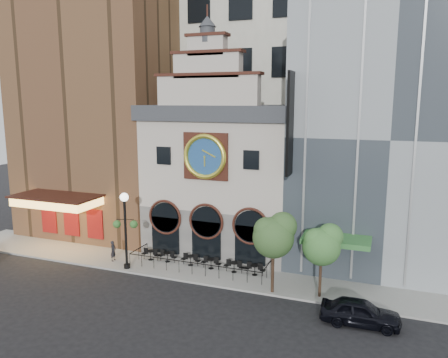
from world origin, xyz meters
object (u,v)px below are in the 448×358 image
bistro_0 (151,254)px  bistro_3 (211,263)px  bistro_1 (167,256)px  tree_right (322,244)px  bistro_4 (234,266)px  bistro_5 (255,269)px  bistro_2 (191,260)px  lamppost (125,222)px  car_right (360,312)px  tree_left (274,234)px  pedestrian (113,251)px

bistro_0 → bistro_3: (5.23, -0.01, 0.00)m
bistro_1 → bistro_3: 3.77m
bistro_1 → tree_right: (12.23, -1.94, 3.11)m
bistro_4 → bistro_5: size_ratio=1.00×
bistro_2 → lamppost: (-4.29, -2.22, 3.15)m
car_right → tree_right: bearing=43.4°
bistro_1 → tree_left: (9.18, -2.37, 3.53)m
bistro_0 → bistro_1: same height
bistro_2 → bistro_1: bearing=178.9°
bistro_1 → bistro_5: size_ratio=1.00×
bistro_4 → lamppost: 8.76m
tree_left → bistro_0: bearing=167.9°
bistro_0 → bistro_2: (3.50, 0.05, 0.00)m
lamppost → tree_right: lamppost is taller
bistro_5 → tree_right: tree_right is taller
pedestrian → tree_left: bearing=-96.9°
bistro_5 → lamppost: lamppost is taller
bistro_3 → car_right: bearing=-22.0°
bistro_1 → bistro_0: bearing=-176.6°
bistro_5 → pedestrian: (-11.37, -1.16, 0.35)m
bistro_3 → bistro_5: size_ratio=1.00×
car_right → pedestrian: (-19.01, 3.29, 0.20)m
pedestrian → tree_left: (13.32, -1.09, 3.18)m
bistro_3 → bistro_4: 1.87m
car_right → pedestrian: bearing=78.5°
car_right → bistro_5: bearing=58.1°
bistro_2 → car_right: car_right is taller
bistro_1 → pedestrian: (-4.14, -1.28, 0.35)m
tree_right → lamppost: bearing=-178.8°
bistro_3 → tree_left: tree_left is taller
tree_left → lamppost: bearing=179.4°
bistro_1 → bistro_5: same height
bistro_3 → bistro_5: same height
bistro_1 → pedestrian: pedestrian is taller
car_right → lamppost: size_ratio=0.77×
bistro_0 → car_right: bearing=-15.4°
bistro_2 → tree_left: size_ratio=0.29×
bistro_2 → bistro_4: (3.60, -0.11, 0.00)m
bistro_4 → bistro_5: (1.59, 0.03, 0.00)m
bistro_5 → car_right: (7.64, -4.45, 0.15)m
bistro_1 → lamppost: (-2.26, -2.26, 3.15)m
bistro_4 → tree_left: (3.55, -2.23, 3.53)m
bistro_3 → lamppost: lamppost is taller
bistro_3 → pedestrian: (-7.90, -1.19, 0.35)m
car_right → bistro_2: bearing=68.8°
bistro_0 → pedestrian: (-2.67, -1.20, 0.35)m
bistro_5 → bistro_2: bearing=179.1°
bistro_3 → lamppost: bearing=-160.3°
bistro_0 → tree_right: (13.69, -1.85, 3.11)m
bistro_0 → tree_left: size_ratio=0.29×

